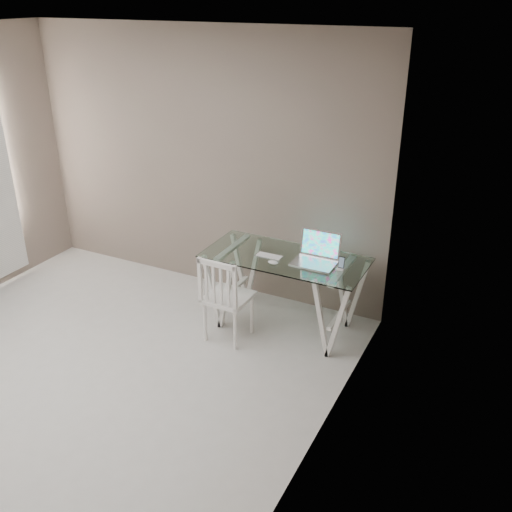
% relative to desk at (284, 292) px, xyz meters
% --- Properties ---
extents(room, '(4.50, 4.52, 2.71)m').
position_rel_desk_xyz_m(room, '(-1.24, -1.72, 1.33)').
color(room, '#BCBAB4').
rests_on(room, ground).
extents(desk, '(1.50, 0.70, 0.75)m').
position_rel_desk_xyz_m(desk, '(0.00, 0.00, 0.00)').
color(desk, silver).
rests_on(desk, ground).
extents(chair, '(0.40, 0.40, 0.86)m').
position_rel_desk_xyz_m(chair, '(-0.39, -0.46, 0.09)').
color(chair, white).
rests_on(chair, ground).
extents(laptop, '(0.38, 0.32, 0.27)m').
position_rel_desk_xyz_m(laptop, '(0.29, 0.04, 0.43)').
color(laptop, silver).
rests_on(laptop, desk).
extents(keyboard, '(0.25, 0.11, 0.01)m').
position_rel_desk_xyz_m(keyboard, '(-0.14, -0.06, 0.37)').
color(keyboard, silver).
rests_on(keyboard, desk).
extents(mouse, '(0.10, 0.06, 0.03)m').
position_rel_desk_xyz_m(mouse, '(-0.04, -0.18, 0.38)').
color(mouse, white).
rests_on(mouse, desk).
extents(phone_dock, '(0.06, 0.06, 0.12)m').
position_rel_desk_xyz_m(phone_dock, '(0.54, -0.02, 0.40)').
color(phone_dock, white).
rests_on(phone_dock, desk).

